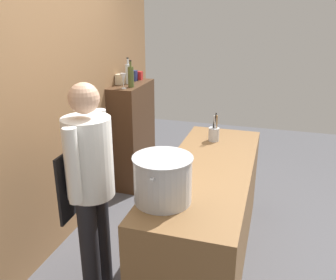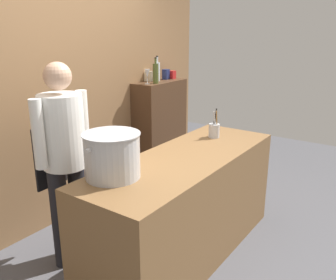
# 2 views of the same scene
# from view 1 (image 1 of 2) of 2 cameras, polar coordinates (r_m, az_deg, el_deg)

# --- Properties ---
(ground_plane) EXTENTS (8.00, 8.00, 0.00)m
(ground_plane) POSITION_cam_1_polar(r_m,az_deg,el_deg) (3.43, 5.82, -17.98)
(ground_plane) COLOR #4C4C51
(brick_back_panel) EXTENTS (4.40, 0.10, 3.00)m
(brick_back_panel) POSITION_cam_1_polar(r_m,az_deg,el_deg) (3.31, -17.93, 8.49)
(brick_back_panel) COLOR olive
(brick_back_panel) RESTS_ON ground_plane
(prep_counter) EXTENTS (2.02, 0.70, 0.90)m
(prep_counter) POSITION_cam_1_polar(r_m,az_deg,el_deg) (3.18, 6.11, -11.57)
(prep_counter) COLOR brown
(prep_counter) RESTS_ON ground_plane
(bar_cabinet) EXTENTS (0.76, 0.32, 1.27)m
(bar_cabinet) POSITION_cam_1_polar(r_m,az_deg,el_deg) (4.52, -5.59, 0.91)
(bar_cabinet) COLOR #472D1C
(bar_cabinet) RESTS_ON ground_plane
(chef) EXTENTS (0.53, 0.37, 1.66)m
(chef) POSITION_cam_1_polar(r_m,az_deg,el_deg) (2.65, -12.26, -6.02)
(chef) COLOR black
(chef) RESTS_ON ground_plane
(stockpot_large) EXTENTS (0.45, 0.40, 0.32)m
(stockpot_large) POSITION_cam_1_polar(r_m,az_deg,el_deg) (2.37, -0.84, -6.23)
(stockpot_large) COLOR #B7BABF
(stockpot_large) RESTS_ON prep_counter
(utensil_crock) EXTENTS (0.10, 0.10, 0.28)m
(utensil_crock) POSITION_cam_1_polar(r_m,az_deg,el_deg) (3.52, 7.27, 1.00)
(utensil_crock) COLOR #B7BABF
(utensil_crock) RESTS_ON prep_counter
(wine_bottle_olive) EXTENTS (0.07, 0.07, 0.30)m
(wine_bottle_olive) POSITION_cam_1_polar(r_m,az_deg,el_deg) (4.13, -5.90, 9.96)
(wine_bottle_olive) COLOR #475123
(wine_bottle_olive) RESTS_ON bar_cabinet
(wine_bottle_clear) EXTENTS (0.07, 0.07, 0.31)m
(wine_bottle_clear) POSITION_cam_1_polar(r_m,az_deg,el_deg) (4.33, -6.33, 10.40)
(wine_bottle_clear) COLOR silver
(wine_bottle_clear) RESTS_ON bar_cabinet
(wine_glass_tall) EXTENTS (0.07, 0.07, 0.17)m
(wine_glass_tall) POSITION_cam_1_polar(r_m,az_deg,el_deg) (4.07, -7.10, 9.67)
(wine_glass_tall) COLOR silver
(wine_glass_tall) RESTS_ON bar_cabinet
(spice_tin_red) EXTENTS (0.07, 0.07, 0.10)m
(spice_tin_red) POSITION_cam_1_polar(r_m,az_deg,el_deg) (4.60, -4.58, 10.13)
(spice_tin_red) COLOR red
(spice_tin_red) RESTS_ON bar_cabinet
(spice_tin_navy) EXTENTS (0.07, 0.07, 0.13)m
(spice_tin_navy) POSITION_cam_1_polar(r_m,az_deg,el_deg) (4.52, -5.42, 10.10)
(spice_tin_navy) COLOR navy
(spice_tin_navy) RESTS_ON bar_cabinet
(spice_tin_cream) EXTENTS (0.09, 0.09, 0.12)m
(spice_tin_cream) POSITION_cam_1_polar(r_m,az_deg,el_deg) (4.32, -7.62, 9.50)
(spice_tin_cream) COLOR beige
(spice_tin_cream) RESTS_ON bar_cabinet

